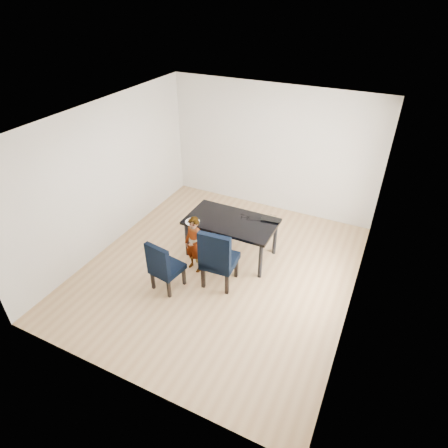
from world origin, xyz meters
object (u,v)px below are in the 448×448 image
at_px(laptop, 272,219).
at_px(child, 194,245).
at_px(plate, 192,222).
at_px(dining_table, 231,238).
at_px(chair_right, 220,256).
at_px(chair_left, 167,264).

bearing_deg(laptop, child, 38.66).
relative_size(plate, laptop, 0.70).
xyz_separation_m(dining_table, chair_right, (0.16, -0.78, 0.18)).
xyz_separation_m(plate, laptop, (1.23, 0.70, 0.01)).
height_order(dining_table, child, child).
distance_m(chair_right, plate, 0.89).
distance_m(chair_right, child, 0.56).
bearing_deg(child, dining_table, 71.61).
bearing_deg(child, plate, 135.27).
bearing_deg(dining_table, chair_right, -78.60).
relative_size(chair_left, chair_right, 0.84).
distance_m(dining_table, plate, 0.79).
relative_size(chair_left, child, 0.88).
xyz_separation_m(chair_left, plate, (-0.03, 0.90, 0.29)).
relative_size(chair_right, laptop, 3.08).
bearing_deg(child, chair_left, -94.51).
xyz_separation_m(dining_table, laptop, (0.64, 0.35, 0.39)).
bearing_deg(chair_left, laptop, 62.16).
distance_m(chair_right, laptop, 1.24).
xyz_separation_m(child, laptop, (1.03, 1.01, 0.23)).
bearing_deg(chair_left, child, 82.41).
distance_m(chair_left, plate, 0.95).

